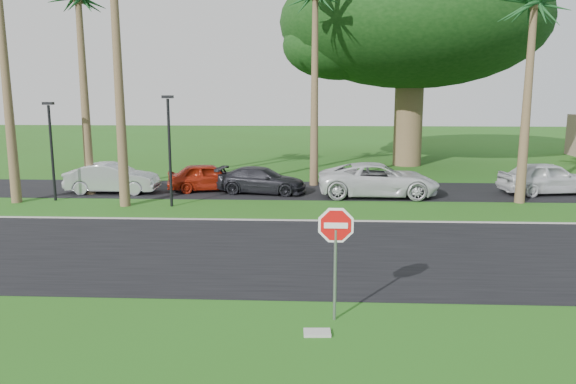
# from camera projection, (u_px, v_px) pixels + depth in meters

# --- Properties ---
(ground) EXTENTS (120.00, 120.00, 0.00)m
(ground) POSITION_uv_depth(u_px,v_px,m) (312.00, 274.00, 15.13)
(ground) COLOR #265214
(ground) RESTS_ON ground
(road) EXTENTS (120.00, 8.00, 0.02)m
(road) POSITION_uv_depth(u_px,v_px,m) (313.00, 252.00, 17.09)
(road) COLOR black
(road) RESTS_ON ground
(parking_strip) EXTENTS (120.00, 5.00, 0.02)m
(parking_strip) POSITION_uv_depth(u_px,v_px,m) (314.00, 190.00, 27.40)
(parking_strip) COLOR black
(parking_strip) RESTS_ON ground
(curb) EXTENTS (120.00, 0.12, 0.06)m
(curb) POSITION_uv_depth(u_px,v_px,m) (313.00, 221.00, 21.07)
(curb) COLOR gray
(curb) RESTS_ON ground
(stop_sign_near) EXTENTS (1.05, 0.07, 2.62)m
(stop_sign_near) POSITION_uv_depth(u_px,v_px,m) (336.00, 240.00, 11.84)
(stop_sign_near) COLOR gray
(stop_sign_near) RESTS_ON ground
(palm_left_mid) EXTENTS (5.00, 5.00, 10.00)m
(palm_left_mid) POSITION_uv_depth(u_px,v_px,m) (78.00, 2.00, 24.84)
(palm_left_mid) COLOR brown
(palm_left_mid) RESTS_ON ground
(palm_right_near) EXTENTS (5.00, 5.00, 9.50)m
(palm_right_near) POSITION_uv_depth(u_px,v_px,m) (534.00, 7.00, 23.02)
(palm_right_near) COLOR brown
(palm_right_near) RESTS_ON ground
(canopy_tree) EXTENTS (16.50, 16.50, 13.12)m
(canopy_tree) POSITION_uv_depth(u_px,v_px,m) (412.00, 22.00, 34.81)
(canopy_tree) COLOR brown
(canopy_tree) RESTS_ON ground
(streetlight_left) EXTENTS (0.45, 0.25, 4.34)m
(streetlight_left) POSITION_uv_depth(u_px,v_px,m) (51.00, 145.00, 24.55)
(streetlight_left) COLOR black
(streetlight_left) RESTS_ON ground
(streetlight_right) EXTENTS (0.45, 0.25, 4.64)m
(streetlight_right) POSITION_uv_depth(u_px,v_px,m) (169.00, 144.00, 23.28)
(streetlight_right) COLOR black
(streetlight_right) RESTS_ON ground
(car_silver) EXTENTS (4.33, 1.59, 1.42)m
(car_silver) POSITION_uv_depth(u_px,v_px,m) (113.00, 179.00, 26.58)
(car_silver) COLOR #ABAEB2
(car_silver) RESTS_ON ground
(car_red) EXTENTS (4.20, 2.47, 1.34)m
(car_red) POSITION_uv_depth(u_px,v_px,m) (208.00, 177.00, 27.17)
(car_red) COLOR maroon
(car_red) RESTS_ON ground
(car_dark) EXTENTS (4.44, 2.33, 1.23)m
(car_dark) POSITION_uv_depth(u_px,v_px,m) (262.00, 181.00, 26.57)
(car_dark) COLOR black
(car_dark) RESTS_ON ground
(car_minivan) EXTENTS (5.51, 2.56, 1.53)m
(car_minivan) POSITION_uv_depth(u_px,v_px,m) (378.00, 180.00, 25.78)
(car_minivan) COLOR silver
(car_minivan) RESTS_ON ground
(car_pickup) EXTENTS (4.72, 2.56, 1.52)m
(car_pickup) POSITION_uv_depth(u_px,v_px,m) (547.00, 178.00, 26.32)
(car_pickup) COLOR silver
(car_pickup) RESTS_ON ground
(utility_slab) EXTENTS (0.57, 0.38, 0.06)m
(utility_slab) POSITION_uv_depth(u_px,v_px,m) (317.00, 333.00, 11.42)
(utility_slab) COLOR #A4A59D
(utility_slab) RESTS_ON ground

